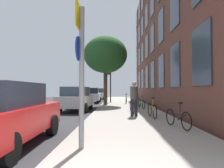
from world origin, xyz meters
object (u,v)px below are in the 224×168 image
at_px(sign_post, 81,63).
at_px(pedestrian_0, 134,96).
at_px(bicycle_5, 126,100).
at_px(tree_near, 105,55).
at_px(car_2, 92,95).
at_px(bicycle_2, 132,106).
at_px(bicycle_3, 141,103).
at_px(bicycle_4, 138,101).
at_px(bicycle_1, 152,110).
at_px(traffic_light, 110,78).
at_px(car_1, 76,99).
at_px(car_0, 3,114).
at_px(bicycle_0, 178,118).
at_px(car_3, 99,94).

distance_m(sign_post, pedestrian_0, 5.76).
bearing_deg(bicycle_5, tree_near, -136.85).
relative_size(sign_post, car_2, 0.82).
relative_size(bicycle_2, bicycle_5, 1.02).
bearing_deg(bicycle_3, bicycle_4, 90.25).
bearing_deg(bicycle_1, sign_post, -117.22).
bearing_deg(traffic_light, car_1, -106.31).
distance_m(sign_post, bicycle_1, 5.69).
distance_m(sign_post, bicycle_4, 12.44).
relative_size(bicycle_2, car_0, 0.43).
bearing_deg(bicycle_5, car_2, 144.12).
bearing_deg(bicycle_2, bicycle_3, 70.50).
bearing_deg(bicycle_0, tree_near, 106.85).
height_order(bicycle_3, car_2, car_2).
distance_m(bicycle_2, bicycle_4, 4.87).
xyz_separation_m(sign_post, car_0, (-2.03, 0.42, -1.21)).
distance_m(car_0, car_2, 16.67).
height_order(bicycle_3, car_0, car_0).
distance_m(traffic_light, pedestrian_0, 10.42).
xyz_separation_m(tree_near, bicycle_2, (1.89, -5.42, -4.01)).
bearing_deg(bicycle_1, pedestrian_0, 145.45).
relative_size(car_2, car_3, 1.00).
bearing_deg(car_1, bicycle_3, 11.45).
distance_m(tree_near, car_3, 13.36).
xyz_separation_m(traffic_light, car_2, (-1.98, 1.49, -1.81)).
bearing_deg(bicycle_5, bicycle_2, -90.04).
distance_m(bicycle_3, car_2, 8.67).
bearing_deg(car_2, pedestrian_0, -72.99).
relative_size(car_0, car_1, 0.98).
distance_m(traffic_light, car_3, 10.18).
bearing_deg(bicycle_4, traffic_light, 125.00).
relative_size(bicycle_1, bicycle_2, 0.96).
bearing_deg(tree_near, bicycle_0, -73.15).
height_order(bicycle_1, car_0, car_0).
bearing_deg(car_3, bicycle_5, -71.80).
relative_size(bicycle_3, car_2, 0.42).
xyz_separation_m(bicycle_4, bicycle_5, (-0.83, 2.40, 0.00)).
relative_size(pedestrian_0, car_1, 0.43).
bearing_deg(car_3, tree_near, -82.38).
bearing_deg(bicycle_0, bicycle_4, 92.18).
bearing_deg(pedestrian_0, bicycle_4, 82.38).
bearing_deg(sign_post, car_0, 168.29).
distance_m(car_0, car_1, 8.33).
relative_size(bicycle_0, pedestrian_0, 0.95).
distance_m(bicycle_1, pedestrian_0, 1.15).
height_order(tree_near, car_2, tree_near).
height_order(bicycle_2, car_2, car_2).
xyz_separation_m(bicycle_2, bicycle_3, (0.85, 2.40, -0.02)).
bearing_deg(tree_near, car_2, 111.42).
xyz_separation_m(bicycle_2, pedestrian_0, (-0.05, -1.85, 0.63)).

